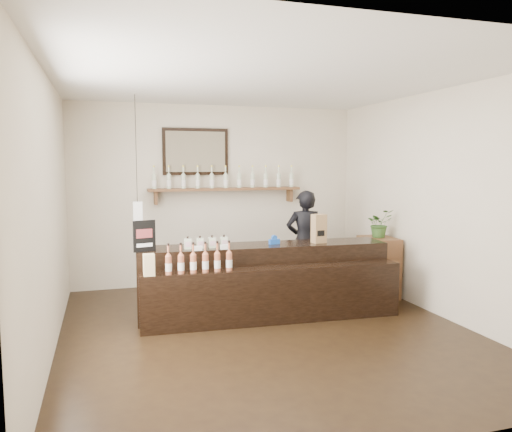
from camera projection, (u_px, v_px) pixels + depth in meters
The scene contains 10 objects.
ground at pixel (267, 331), 5.67m from camera, with size 5.00×5.00×0.00m, color black.
room_shell at pixel (267, 181), 5.49m from camera, with size 5.00×5.00×5.00m.
back_wall_decor at pixel (209, 173), 7.70m from camera, with size 2.66×0.96×1.69m.
counter at pixel (266, 283), 6.23m from camera, with size 3.18×1.00×1.03m.
promo_sign at pixel (144, 236), 5.76m from camera, with size 0.26×0.08×0.37m.
paper_bag at pixel (319, 229), 6.40m from camera, with size 0.18×0.15×0.37m.
tape_dispenser at pixel (274, 241), 6.32m from camera, with size 0.14×0.07×0.12m.
side_cabinet at pixel (378, 267), 7.13m from camera, with size 0.46×0.61×0.85m.
potted_plant at pixel (379, 223), 7.06m from camera, with size 0.36×0.31×0.40m, color #345B24.
shopkeeper at pixel (305, 235), 7.37m from camera, with size 0.62×0.41×1.70m, color black.
Camera 1 is at (-1.73, -5.22, 1.90)m, focal length 35.00 mm.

